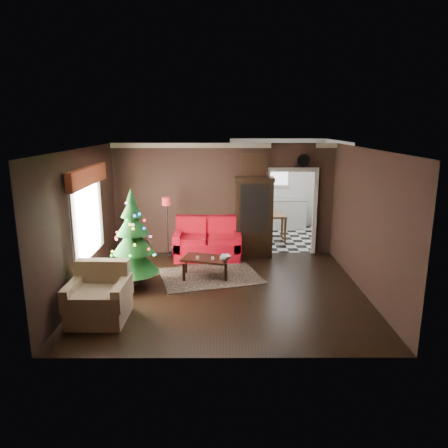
{
  "coord_description": "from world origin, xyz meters",
  "views": [
    {
      "loc": [
        -0.03,
        -7.85,
        3.26
      ],
      "look_at": [
        0.0,
        0.9,
        1.15
      ],
      "focal_mm": 33.51,
      "sensor_mm": 36.0,
      "label": 1
    }
  ],
  "objects_px": {
    "wall_clock": "(303,160)",
    "armchair": "(98,295)",
    "curio_cabinet": "(254,219)",
    "coffee_table": "(205,267)",
    "teapot": "(223,257)",
    "kitchen_table": "(273,227)",
    "floor_lamp": "(167,226)",
    "christmas_tree": "(133,237)",
    "loveseat": "(208,239)"
  },
  "relations": [
    {
      "from": "teapot",
      "to": "armchair",
      "type": "bearing_deg",
      "value": -139.35
    },
    {
      "from": "teapot",
      "to": "curio_cabinet",
      "type": "bearing_deg",
      "value": 66.42
    },
    {
      "from": "teapot",
      "to": "wall_clock",
      "type": "distance_m",
      "value": 3.33
    },
    {
      "from": "floor_lamp",
      "to": "teapot",
      "type": "distance_m",
      "value": 2.02
    },
    {
      "from": "armchair",
      "to": "wall_clock",
      "type": "relative_size",
      "value": 3.09
    },
    {
      "from": "teapot",
      "to": "kitchen_table",
      "type": "height_order",
      "value": "kitchen_table"
    },
    {
      "from": "wall_clock",
      "to": "armchair",
      "type": "bearing_deg",
      "value": -137.36
    },
    {
      "from": "curio_cabinet",
      "to": "armchair",
      "type": "height_order",
      "value": "curio_cabinet"
    },
    {
      "from": "loveseat",
      "to": "coffee_table",
      "type": "relative_size",
      "value": 1.76
    },
    {
      "from": "loveseat",
      "to": "wall_clock",
      "type": "bearing_deg",
      "value": 9.66
    },
    {
      "from": "curio_cabinet",
      "to": "teapot",
      "type": "relative_size",
      "value": 11.44
    },
    {
      "from": "coffee_table",
      "to": "wall_clock",
      "type": "height_order",
      "value": "wall_clock"
    },
    {
      "from": "christmas_tree",
      "to": "wall_clock",
      "type": "relative_size",
      "value": 5.84
    },
    {
      "from": "teapot",
      "to": "kitchen_table",
      "type": "distance_m",
      "value": 3.5
    },
    {
      "from": "kitchen_table",
      "to": "loveseat",
      "type": "bearing_deg",
      "value": -137.49
    },
    {
      "from": "floor_lamp",
      "to": "coffee_table",
      "type": "relative_size",
      "value": 1.48
    },
    {
      "from": "christmas_tree",
      "to": "armchair",
      "type": "xyz_separation_m",
      "value": [
        -0.31,
        -1.48,
        -0.59
      ]
    },
    {
      "from": "loveseat",
      "to": "christmas_tree",
      "type": "height_order",
      "value": "christmas_tree"
    },
    {
      "from": "floor_lamp",
      "to": "kitchen_table",
      "type": "height_order",
      "value": "floor_lamp"
    },
    {
      "from": "curio_cabinet",
      "to": "coffee_table",
      "type": "height_order",
      "value": "curio_cabinet"
    },
    {
      "from": "curio_cabinet",
      "to": "christmas_tree",
      "type": "xyz_separation_m",
      "value": [
        -2.57,
        -2.09,
        0.1
      ]
    },
    {
      "from": "coffee_table",
      "to": "kitchen_table",
      "type": "distance_m",
      "value": 3.47
    },
    {
      "from": "christmas_tree",
      "to": "kitchen_table",
      "type": "xyz_separation_m",
      "value": [
        3.22,
        3.52,
        -0.68
      ]
    },
    {
      "from": "coffee_table",
      "to": "kitchen_table",
      "type": "xyz_separation_m",
      "value": [
        1.81,
        2.96,
        0.15
      ]
    },
    {
      "from": "curio_cabinet",
      "to": "floor_lamp",
      "type": "bearing_deg",
      "value": -172.17
    },
    {
      "from": "curio_cabinet",
      "to": "kitchen_table",
      "type": "distance_m",
      "value": 1.67
    },
    {
      "from": "teapot",
      "to": "christmas_tree",
      "type": "bearing_deg",
      "value": -169.67
    },
    {
      "from": "armchair",
      "to": "kitchen_table",
      "type": "relative_size",
      "value": 1.32
    },
    {
      "from": "loveseat",
      "to": "christmas_tree",
      "type": "relative_size",
      "value": 0.91
    },
    {
      "from": "christmas_tree",
      "to": "kitchen_table",
      "type": "relative_size",
      "value": 2.49
    },
    {
      "from": "wall_clock",
      "to": "christmas_tree",
      "type": "bearing_deg",
      "value": -148.89
    },
    {
      "from": "armchair",
      "to": "kitchen_table",
      "type": "bearing_deg",
      "value": 56.03
    },
    {
      "from": "floor_lamp",
      "to": "wall_clock",
      "type": "xyz_separation_m",
      "value": [
        3.32,
        0.47,
        1.55
      ]
    },
    {
      "from": "loveseat",
      "to": "christmas_tree",
      "type": "bearing_deg",
      "value": -127.09
    },
    {
      "from": "floor_lamp",
      "to": "christmas_tree",
      "type": "relative_size",
      "value": 0.76
    },
    {
      "from": "loveseat",
      "to": "floor_lamp",
      "type": "bearing_deg",
      "value": -175.79
    },
    {
      "from": "christmas_tree",
      "to": "armchair",
      "type": "distance_m",
      "value": 1.62
    },
    {
      "from": "coffee_table",
      "to": "teapot",
      "type": "xyz_separation_m",
      "value": [
        0.39,
        -0.23,
        0.3
      ]
    },
    {
      "from": "armchair",
      "to": "coffee_table",
      "type": "height_order",
      "value": "armchair"
    },
    {
      "from": "loveseat",
      "to": "armchair",
      "type": "relative_size",
      "value": 1.72
    },
    {
      "from": "floor_lamp",
      "to": "christmas_tree",
      "type": "distance_m",
      "value": 1.87
    },
    {
      "from": "curio_cabinet",
      "to": "teapot",
      "type": "bearing_deg",
      "value": -113.58
    },
    {
      "from": "loveseat",
      "to": "wall_clock",
      "type": "xyz_separation_m",
      "value": [
        2.35,
        0.4,
        1.88
      ]
    },
    {
      "from": "curio_cabinet",
      "to": "armchair",
      "type": "bearing_deg",
      "value": -128.82
    },
    {
      "from": "floor_lamp",
      "to": "wall_clock",
      "type": "height_order",
      "value": "wall_clock"
    },
    {
      "from": "christmas_tree",
      "to": "floor_lamp",
      "type": "bearing_deg",
      "value": 76.15
    },
    {
      "from": "wall_clock",
      "to": "teapot",
      "type": "bearing_deg",
      "value": -135.37
    },
    {
      "from": "curio_cabinet",
      "to": "coffee_table",
      "type": "relative_size",
      "value": 1.97
    },
    {
      "from": "christmas_tree",
      "to": "kitchen_table",
      "type": "bearing_deg",
      "value": 47.61
    },
    {
      "from": "armchair",
      "to": "teapot",
      "type": "height_order",
      "value": "armchair"
    }
  ]
}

